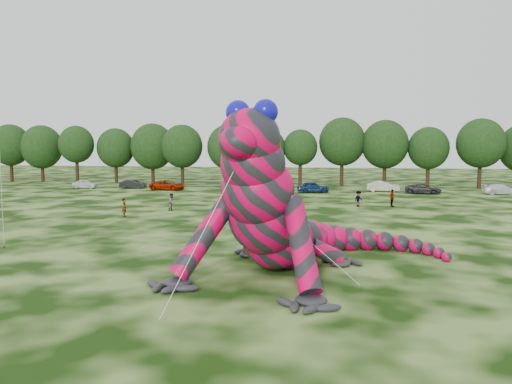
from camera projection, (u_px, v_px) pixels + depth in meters
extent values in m
plane|color=#16330A|center=(175.00, 298.00, 20.75)|extent=(240.00, 240.00, 0.00)
cylinder|color=#382314|center=(4.00, 246.00, 30.74)|extent=(0.08, 0.08, 0.24)
imported|color=white|center=(85.00, 184.00, 72.57)|extent=(3.71, 1.52, 1.26)
imported|color=black|center=(133.00, 184.00, 72.35)|extent=(3.82, 1.37, 1.26)
imported|color=#961903|center=(167.00, 185.00, 69.61)|extent=(5.20, 2.94, 1.37)
imported|color=#9FA2A7|center=(244.00, 185.00, 69.86)|extent=(5.07, 2.69, 1.40)
imported|color=navy|center=(313.00, 187.00, 66.10)|extent=(4.46, 2.34, 1.45)
imported|color=beige|center=(383.00, 186.00, 67.27)|extent=(4.44, 1.87, 1.42)
imported|color=#2A2A2D|center=(423.00, 189.00, 64.44)|extent=(4.84, 2.79, 1.27)
imported|color=white|center=(501.00, 189.00, 63.35)|extent=(4.59, 1.90, 1.33)
imported|color=gray|center=(359.00, 199.00, 51.00)|extent=(1.17, 1.18, 1.63)
imported|color=gray|center=(392.00, 198.00, 51.01)|extent=(0.66, 1.12, 1.79)
imported|color=gray|center=(294.00, 219.00, 36.52)|extent=(0.80, 1.75, 1.82)
imported|color=gray|center=(124.00, 207.00, 44.05)|extent=(0.51, 0.67, 1.64)
imported|color=gray|center=(172.00, 202.00, 47.95)|extent=(0.88, 0.98, 1.68)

